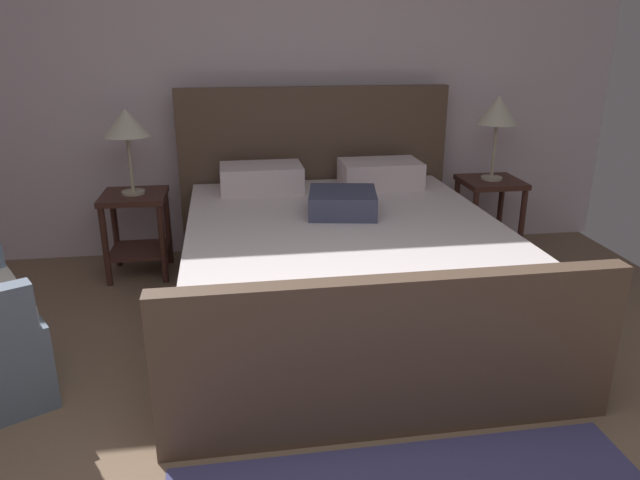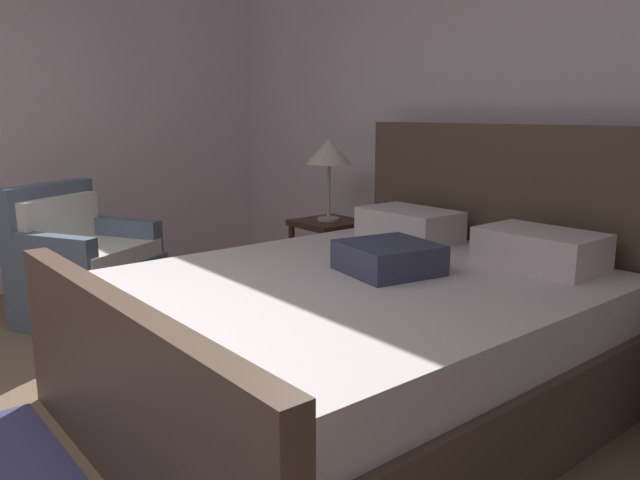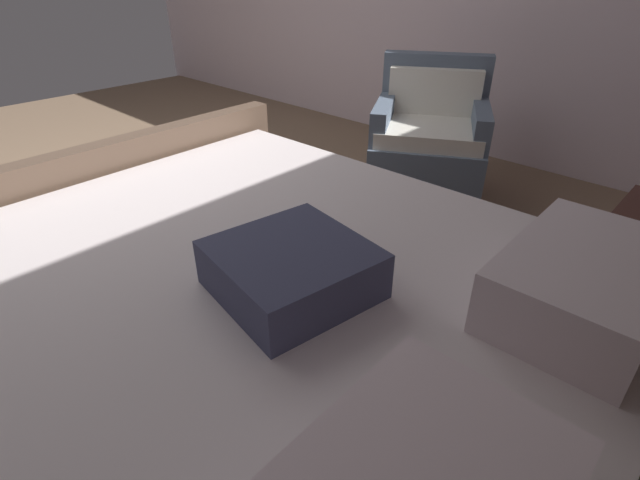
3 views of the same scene
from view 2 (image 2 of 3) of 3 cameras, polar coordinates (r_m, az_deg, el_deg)
wall_back at (r=3.98m, az=15.72°, el=10.00°), size 5.48×0.12×2.53m
bed at (r=2.94m, az=4.54°, el=-8.26°), size 2.04×2.38×1.29m
nightstand_left at (r=4.42m, az=0.80°, el=-0.69°), size 0.44×0.44×0.60m
table_lamp_left at (r=4.32m, az=0.83°, el=8.04°), size 0.32×0.32×0.58m
armchair at (r=4.31m, az=-21.09°, el=-2.56°), size 0.99×0.99×0.90m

